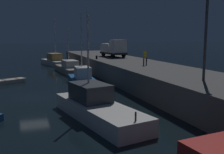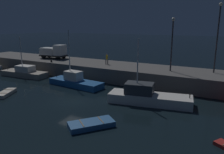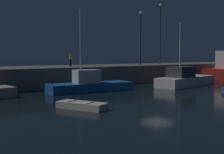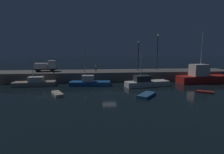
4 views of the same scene
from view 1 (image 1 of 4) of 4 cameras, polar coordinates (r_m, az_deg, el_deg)
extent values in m
plane|color=black|center=(25.47, -16.04, -4.17)|extent=(320.00, 320.00, 0.00)
cube|color=#5B5956|center=(28.80, 9.39, -0.23)|extent=(63.07, 7.39, 2.21)
cube|color=silver|center=(18.24, -2.81, -7.26)|extent=(9.39, 4.30, 1.05)
cube|color=#33383D|center=(19.00, -4.54, -3.12)|extent=(3.40, 2.59, 1.20)
cylinder|color=silver|center=(18.86, -5.02, 6.07)|extent=(0.14, 0.14, 4.86)
cylinder|color=#262626|center=(14.62, 4.94, -8.20)|extent=(0.10, 0.10, 0.50)
cube|color=silver|center=(51.87, -11.95, 2.97)|extent=(8.27, 4.22, 0.92)
cube|color=tan|center=(51.48, -11.87, 4.15)|extent=(3.20, 2.57, 1.27)
cylinder|color=silver|center=(50.82, -11.78, 8.34)|extent=(0.14, 0.14, 6.27)
cylinder|color=#262626|center=(48.43, -10.42, 3.45)|extent=(0.10, 0.10, 0.50)
cube|color=#195193|center=(29.74, -5.95, -1.21)|extent=(8.52, 3.11, 0.84)
cube|color=silver|center=(29.99, -6.11, 0.91)|extent=(2.51, 1.77, 1.27)
cylinder|color=silver|center=(30.32, -6.40, 7.65)|extent=(0.14, 0.14, 5.75)
cylinder|color=#262626|center=(33.39, -7.02, 1.03)|extent=(0.10, 0.10, 0.50)
cube|color=gray|center=(40.92, -8.84, 1.51)|extent=(8.46, 3.15, 0.89)
cube|color=silver|center=(40.49, -8.75, 2.77)|extent=(3.07, 2.07, 0.99)
cylinder|color=silver|center=(40.89, -9.07, 6.83)|extent=(0.14, 0.14, 4.72)
cylinder|color=#262626|center=(44.51, -10.17, 2.96)|extent=(0.10, 0.10, 0.50)
cube|color=beige|center=(34.02, -20.46, -0.80)|extent=(2.58, 3.61, 0.44)
cube|color=olive|center=(34.30, -19.34, -0.26)|extent=(1.03, 0.55, 0.04)
cube|color=olive|center=(33.68, -21.64, -0.54)|extent=(1.03, 0.55, 0.04)
cylinder|color=#38383D|center=(21.34, 18.94, 8.55)|extent=(0.20, 0.20, 6.88)
cylinder|color=black|center=(40.95, 2.42, 4.72)|extent=(0.93, 0.39, 0.90)
cylinder|color=black|center=(40.09, 0.15, 4.65)|extent=(0.93, 0.39, 0.90)
cylinder|color=black|center=(43.83, 0.33, 5.00)|extent=(0.93, 0.39, 0.90)
cylinder|color=black|center=(43.03, -1.83, 4.93)|extent=(0.93, 0.39, 0.90)
cube|color=black|center=(41.95, 0.25, 5.00)|extent=(5.34, 2.77, 0.25)
cube|color=silver|center=(40.53, 1.24, 6.40)|extent=(1.89, 2.34, 1.92)
cube|color=silver|center=(42.73, -0.32, 6.11)|extent=(3.21, 2.51, 1.30)
cylinder|color=black|center=(30.54, 7.17, 3.18)|extent=(0.13, 0.13, 0.81)
cylinder|color=black|center=(30.65, 6.61, 3.21)|extent=(0.13, 0.13, 0.81)
cylinder|color=yellow|center=(30.53, 6.92, 4.58)|extent=(0.44, 0.44, 0.67)
sphere|color=#8C664C|center=(30.50, 6.93, 5.43)|extent=(0.20, 0.20, 0.20)
cylinder|color=black|center=(38.37, -3.23, 4.13)|extent=(0.28, 0.28, 0.48)
camera|label=2|loc=(20.14, -83.97, 9.82)|focal=35.99mm
camera|label=3|loc=(46.00, -41.58, 4.04)|focal=46.11mm
camera|label=4|loc=(40.07, -67.40, 5.90)|focal=28.08mm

